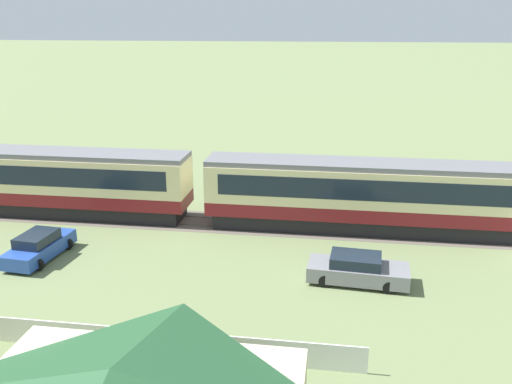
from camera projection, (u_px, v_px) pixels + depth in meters
name	position (u px, v px, depth m)	size (l,w,h in m)	color
passenger_train	(203.00, 186.00, 32.56)	(88.16, 2.87, 4.13)	maroon
railway_track	(108.00, 216.00, 34.12)	(141.35, 3.60, 0.04)	#665B51
parked_car_blue	(39.00, 246.00, 27.92)	(2.33, 4.39, 1.41)	#284CA8
parked_car_grey	(358.00, 270.00, 25.35)	(4.78, 2.19, 1.39)	gray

